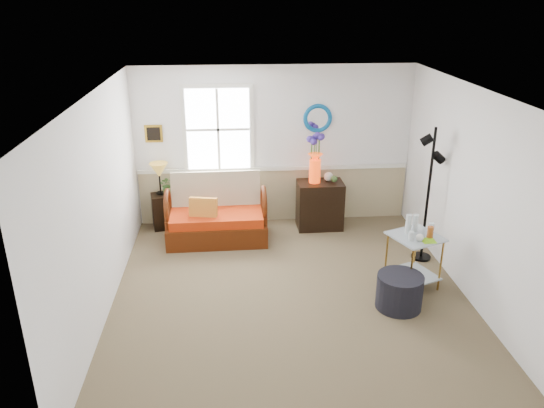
{
  "coord_description": "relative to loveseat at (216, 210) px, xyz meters",
  "views": [
    {
      "loc": [
        -0.7,
        -5.85,
        3.64
      ],
      "look_at": [
        -0.21,
        0.28,
        1.17
      ],
      "focal_mm": 35.0,
      "sensor_mm": 36.0,
      "label": 1
    }
  ],
  "objects": [
    {
      "name": "table_lamp",
      "position": [
        -0.9,
        0.53,
        0.34
      ],
      "size": [
        0.33,
        0.33,
        0.53
      ],
      "primitive_type": null,
      "rotation": [
        0.0,
        0.0,
        -0.13
      ],
      "color": "#B0842C",
      "rests_on": "lamp_stand"
    },
    {
      "name": "wainscot",
      "position": [
        0.96,
        0.7,
        -0.05
      ],
      "size": [
        4.46,
        0.02,
        0.9
      ],
      "primitive_type": "cube",
      "color": "tan",
      "rests_on": "walls"
    },
    {
      "name": "potted_plant",
      "position": [
        -0.77,
        0.54,
        0.21
      ],
      "size": [
        0.4,
        0.42,
        0.26
      ],
      "primitive_type": "imported",
      "rotation": [
        0.0,
        0.0,
        0.43
      ],
      "color": "#3D622D",
      "rests_on": "lamp_stand"
    },
    {
      "name": "flower_vase",
      "position": [
        1.58,
        0.35,
        0.68
      ],
      "size": [
        0.29,
        0.29,
        0.8
      ],
      "primitive_type": null,
      "rotation": [
        0.0,
        0.0,
        0.27
      ],
      "color": "#F63C0A",
      "rests_on": "cabinet"
    },
    {
      "name": "throw_pillow",
      "position": [
        -0.19,
        -0.14,
        0.04
      ],
      "size": [
        0.44,
        0.19,
        0.42
      ],
      "primitive_type": null,
      "rotation": [
        0.0,
        0.0,
        -0.19
      ],
      "color": "#CB5219",
      "rests_on": "loveseat"
    },
    {
      "name": "chair_rail",
      "position": [
        0.96,
        0.69,
        0.42
      ],
      "size": [
        4.46,
        0.04,
        0.06
      ],
      "primitive_type": "cube",
      "color": "white",
      "rests_on": "walls"
    },
    {
      "name": "walls",
      "position": [
        0.96,
        -1.78,
        0.8
      ],
      "size": [
        4.51,
        5.01,
        2.6
      ],
      "color": "white",
      "rests_on": "floor"
    },
    {
      "name": "loveseat",
      "position": [
        0.0,
        0.0,
        0.0
      ],
      "size": [
        1.55,
        0.89,
        1.0
      ],
      "primitive_type": null,
      "rotation": [
        0.0,
        0.0,
        0.02
      ],
      "color": "#471E07",
      "rests_on": "floor"
    },
    {
      "name": "ottoman",
      "position": [
        2.27,
        -2.13,
        -0.28
      ],
      "size": [
        0.72,
        0.72,
        0.44
      ],
      "primitive_type": "cylinder",
      "rotation": [
        0.0,
        0.0,
        0.34
      ],
      "color": "black",
      "rests_on": "floor"
    },
    {
      "name": "ceiling",
      "position": [
        0.96,
        -1.78,
        2.1
      ],
      "size": [
        4.5,
        5.0,
        0.01
      ],
      "primitive_type": "cube",
      "color": "white",
      "rests_on": "walls"
    },
    {
      "name": "mirror",
      "position": [
        1.66,
        0.7,
        1.25
      ],
      "size": [
        0.47,
        0.07,
        0.47
      ],
      "primitive_type": "torus",
      "rotation": [
        1.57,
        0.0,
        0.0
      ],
      "color": "#13729E",
      "rests_on": "walls"
    },
    {
      "name": "window",
      "position": [
        0.06,
        0.69,
        1.1
      ],
      "size": [
        1.14,
        0.06,
        1.44
      ],
      "primitive_type": null,
      "color": "white",
      "rests_on": "walls"
    },
    {
      "name": "tabletop_items",
      "position": [
        2.64,
        -1.66,
        0.36
      ],
      "size": [
        0.44,
        0.44,
        0.26
      ],
      "primitive_type": null,
      "rotation": [
        0.0,
        0.0,
        0.02
      ],
      "color": "silver",
      "rests_on": "side_table"
    },
    {
      "name": "lamp_stand",
      "position": [
        -0.9,
        0.52,
        -0.21
      ],
      "size": [
        0.39,
        0.39,
        0.58
      ],
      "primitive_type": null,
      "rotation": [
        0.0,
        0.0,
        0.21
      ],
      "color": "black",
      "rests_on": "floor"
    },
    {
      "name": "floor_lamp",
      "position": [
        3.0,
        -0.88,
        0.48
      ],
      "size": [
        0.34,
        0.34,
        1.96
      ],
      "primitive_type": null,
      "rotation": [
        0.0,
        0.0,
        -0.23
      ],
      "color": "black",
      "rests_on": "floor"
    },
    {
      "name": "side_table",
      "position": [
        2.59,
        -1.65,
        -0.13
      ],
      "size": [
        0.75,
        0.75,
        0.73
      ],
      "primitive_type": null,
      "rotation": [
        0.0,
        0.0,
        0.38
      ],
      "color": "olive",
      "rests_on": "floor"
    },
    {
      "name": "picture",
      "position": [
        -0.96,
        0.7,
        1.05
      ],
      "size": [
        0.28,
        0.03,
        0.28
      ],
      "primitive_type": "cube",
      "color": "#AC7F22",
      "rests_on": "walls"
    },
    {
      "name": "floor",
      "position": [
        0.96,
        -1.78,
        -0.5
      ],
      "size": [
        4.5,
        5.0,
        0.01
      ],
      "primitive_type": "cube",
      "color": "brown",
      "rests_on": "ground"
    },
    {
      "name": "cabinet",
      "position": [
        1.68,
        0.33,
        -0.11
      ],
      "size": [
        0.74,
        0.48,
        0.78
      ],
      "primitive_type": null,
      "rotation": [
        0.0,
        0.0,
        0.01
      ],
      "color": "black",
      "rests_on": "floor"
    }
  ]
}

